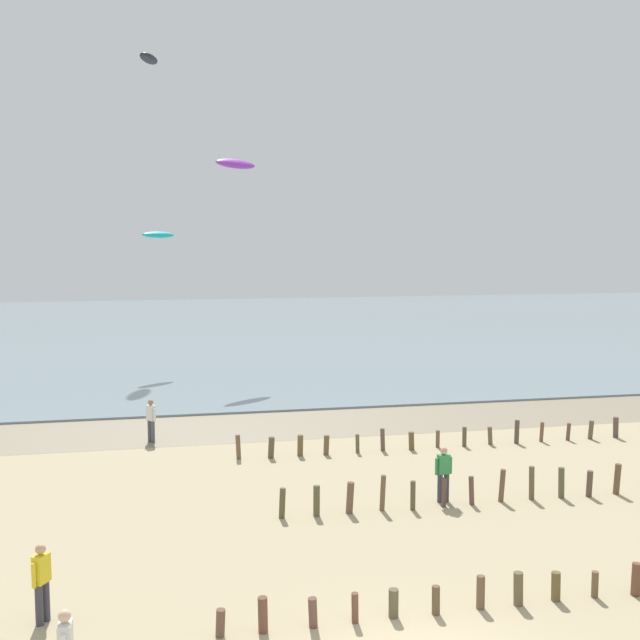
# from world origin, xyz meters

# --- Properties ---
(wet_sand_strip) EXTENTS (120.00, 5.27, 0.01)m
(wet_sand_strip) POSITION_xyz_m (0.00, 19.88, 0.00)
(wet_sand_strip) COLOR gray
(wet_sand_strip) RESTS_ON ground
(sea) EXTENTS (160.00, 70.00, 0.10)m
(sea) POSITION_xyz_m (0.00, 57.51, 0.05)
(sea) COLOR gray
(sea) RESTS_ON ground
(groyne_near) EXTENTS (14.25, 0.34, 0.77)m
(groyne_near) POSITION_xyz_m (3.49, 2.15, 0.34)
(groyne_near) COLOR brown
(groyne_near) RESTS_ON ground
(groyne_mid) EXTENTS (10.89, 0.34, 1.08)m
(groyne_mid) POSITION_xyz_m (4.03, 8.59, 0.47)
(groyne_mid) COLOR brown
(groyne_mid) RESTS_ON ground
(groyne_far) EXTENTS (15.51, 0.36, 0.94)m
(groyne_far) POSITION_xyz_m (5.37, 14.98, 0.39)
(groyne_far) COLOR brown
(groyne_far) RESTS_ON ground
(person_nearest_camera) EXTENTS (0.37, 0.50, 1.71)m
(person_nearest_camera) POSITION_xyz_m (-7.33, 3.49, 0.92)
(person_nearest_camera) COLOR #383842
(person_nearest_camera) RESTS_ON ground
(person_mid_beach) EXTENTS (0.38, 0.49, 1.71)m
(person_mid_beach) POSITION_xyz_m (-5.13, 18.16, 0.92)
(person_mid_beach) COLOR #4C4C56
(person_mid_beach) RESTS_ON ground
(person_right_flank) EXTENTS (0.57, 0.26, 1.71)m
(person_right_flank) POSITION_xyz_m (3.61, 8.99, 0.92)
(person_right_flank) COLOR #383842
(person_right_flank) RESTS_ON ground
(kite_aloft_0) EXTENTS (3.10, 2.69, 0.85)m
(kite_aloft_0) POSITION_xyz_m (0.01, 34.47, 12.49)
(kite_aloft_0) COLOR purple
(kite_aloft_1) EXTENTS (2.40, 2.17, 0.51)m
(kite_aloft_1) POSITION_xyz_m (-4.58, 36.62, 8.30)
(kite_aloft_1) COLOR #19B2B7
(kite_aloft_4) EXTENTS (1.69, 3.18, 0.50)m
(kite_aloft_4) POSITION_xyz_m (-4.92, 43.61, 20.36)
(kite_aloft_4) COLOR black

